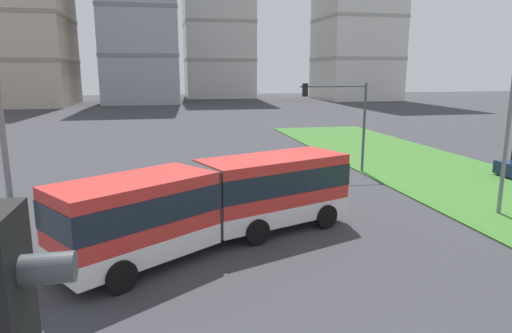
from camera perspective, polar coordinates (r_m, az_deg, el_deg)
name	(u,v)px	position (r m, az deg, el deg)	size (l,w,h in m)	color
articulated_bus	(216,201)	(16.81, -5.11, -4.40)	(11.51, 7.63, 3.00)	red
traffic_light_far_right	(343,111)	(28.73, 10.95, 6.91)	(4.34, 0.28, 5.69)	#474C51
streetlight_left	(0,107)	(15.33, -29.73, 6.51)	(0.70, 0.28, 9.76)	slate
streetlight_median	(512,97)	(22.51, 29.67, 7.66)	(0.70, 0.28, 9.70)	slate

